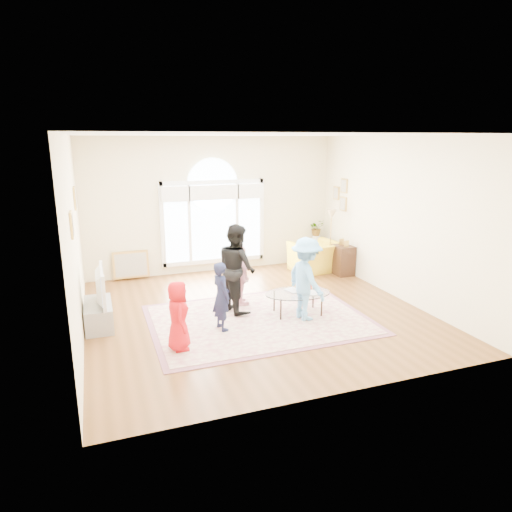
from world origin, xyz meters
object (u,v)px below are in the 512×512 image
object	(u,v)px
tv_console	(99,315)
armchair	(316,257)
television	(97,286)
coffee_table	(298,294)
area_rug	(259,319)

from	to	relation	value
tv_console	armchair	xyz separation A→B (m)	(5.05, 1.78, 0.15)
tv_console	television	world-z (taller)	television
tv_console	armchair	distance (m)	5.35
television	armchair	distance (m)	5.36
coffee_table	armchair	xyz separation A→B (m)	(1.60, 2.44, -0.05)
tv_console	coffee_table	world-z (taller)	coffee_table
tv_console	armchair	world-z (taller)	armchair
coffee_table	armchair	world-z (taller)	armchair
armchair	television	bearing A→B (deg)	10.36
tv_console	television	bearing A→B (deg)	-0.00
area_rug	television	distance (m)	2.85
television	armchair	xyz separation A→B (m)	(5.04, 1.78, -0.37)
television	armchair	world-z (taller)	television
area_rug	coffee_table	world-z (taller)	coffee_table
area_rug	armchair	world-z (taller)	armchair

